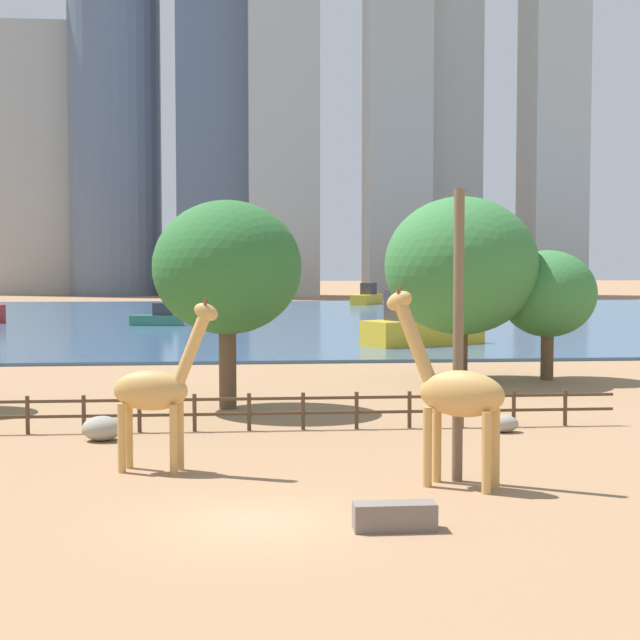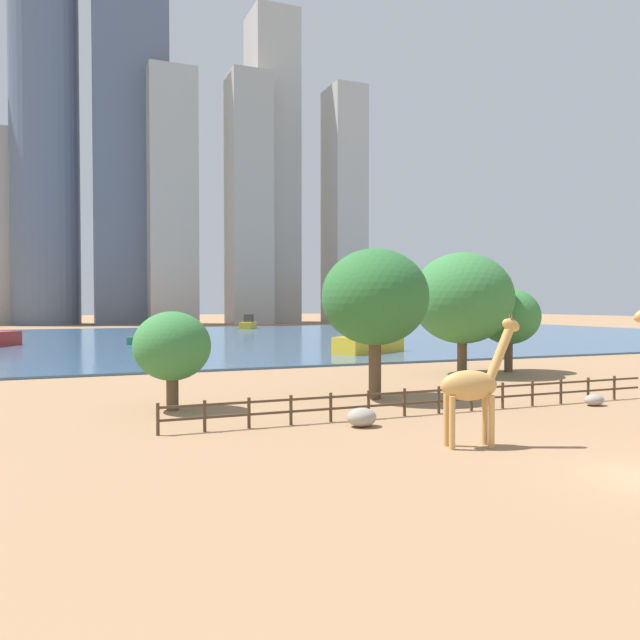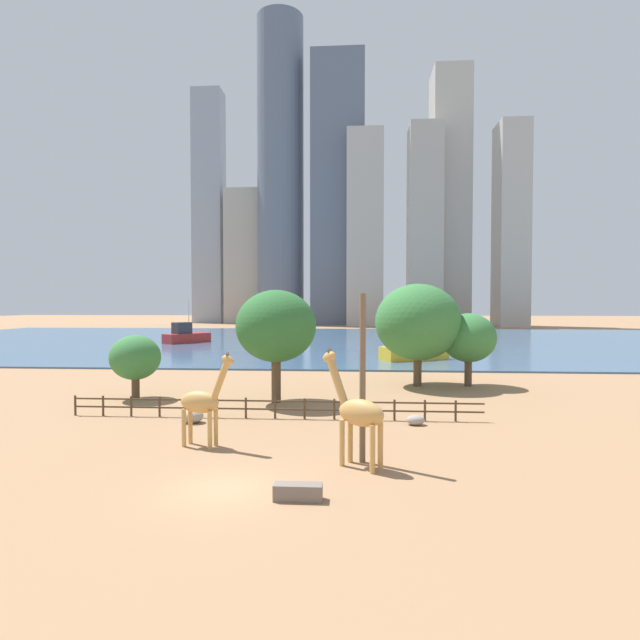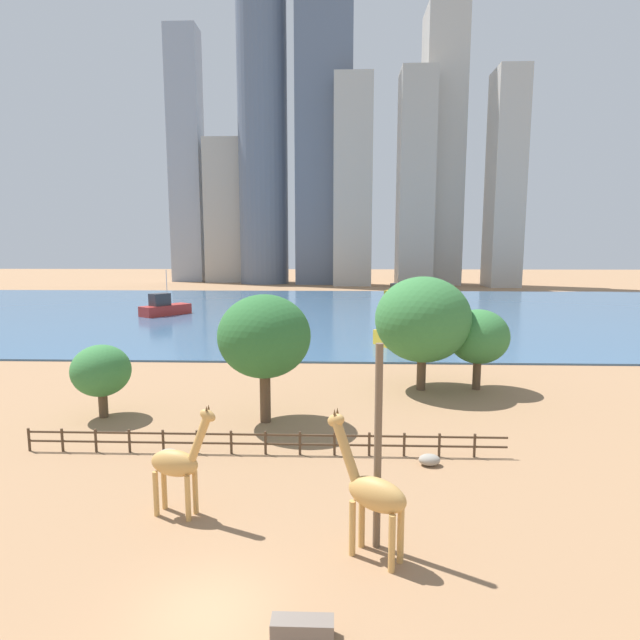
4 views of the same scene
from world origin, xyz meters
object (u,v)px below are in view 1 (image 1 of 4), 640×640
Objects in this scene: giraffe_companion at (455,393)px; tree_left_large at (548,294)px; tree_left_small at (227,268)px; boat_barge at (420,326)px; utility_pole at (458,336)px; tree_center_broad at (461,266)px; boat_sailboat at (367,297)px; giraffe_tall at (157,390)px; boulder_by_pole at (102,428)px; boat_tug at (158,318)px; feeding_trough at (395,516)px; boulder_near_fence at (503,424)px.

tree_left_large reaches higher than giraffe_companion.
boat_barge is (13.00, 26.82, -4.12)m from tree_left_small.
utility_pole is at bearing -65.69° from tree_left_small.
giraffe_companion is 22.93m from tree_center_broad.
tree_left_small is 1.21× the size of boat_sailboat.
giraffe_companion is 105.59m from boat_sailboat.
utility_pole reaches higher than boat_sailboat.
tree_left_small is (1.93, 11.55, 3.30)m from giraffe_tall.
boulder_by_pole is 0.19× the size of boat_sailboat.
tree_center_broad reaches higher than boat_tug.
tree_center_broad reaches higher than boat_barge.
boat_tug is (-22.02, 40.78, -3.36)m from tree_left_large.
boat_sailboat is (12.41, 104.84, -1.29)m from giraffe_companion.
feeding_trough is at bearing 95.10° from giraffe_companion.
giraffe_companion is 0.77× the size of boat_sailboat.
boat_tug is at bearing 107.98° from giraffe_tall.
boulder_by_pole reaches higher than feeding_trough.
tree_left_large is at bearing -108.38° from boat_barge.
tree_left_large is (6.33, 14.47, 3.94)m from boulder_near_fence.
boulder_by_pole is at bearing -178.38° from boulder_near_fence.
boat_sailboat is at bearing 88.21° from tree_left_large.
utility_pole reaches higher than feeding_trough.
giraffe_companion is 12.60m from boulder_by_pole.
boulder_near_fence is at bearing 22.11° from boat_sailboat.
tree_center_broad is (15.35, 14.58, 5.22)m from boulder_by_pole.
utility_pole reaches higher than boulder_near_fence.
boulder_by_pole is 13.77m from feeding_trough.
boat_barge is at bearing 64.13° from tree_left_small.
boat_barge is (-5.28, -63.89, 0.29)m from boat_sailboat.
boat_barge is at bearing 62.98° from boulder_by_pole.
boat_sailboat is (14.63, 108.77, 0.87)m from feeding_trough.
giraffe_tall is 2.71× the size of feeding_trough.
feeding_trough is 67.76m from boat_tug.
boat_barge reaches higher than boulder_near_fence.
feeding_trough is 0.20× the size of tree_center_broad.
utility_pole is at bearing -126.35° from boat_barge.
tree_left_large reaches higher than boat_sailboat.
utility_pole is 22.11m from tree_center_broad.
utility_pole is 12.74m from boulder_by_pole.
tree_center_broad reaches higher than tree_left_small.
boat_sailboat is 1.44× the size of boat_tug.
feeding_trough is 45.86m from boat_barge.
boat_barge is (7.13, 40.96, -1.00)m from giraffe_companion.
giraffe_companion is 4.06× the size of boulder_by_pole.
tree_left_large is at bearing 25.57° from boat_sailboat.
boat_barge is at bearing 22.63° from boat_sailboat.
boulder_near_fence is at bearing -97.61° from tree_center_broad.
boat_tug is 0.53× the size of boat_barge.
boat_sailboat is (8.90, 96.99, 0.87)m from boulder_near_fence.
tree_left_large is at bearing 66.11° from utility_pole.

